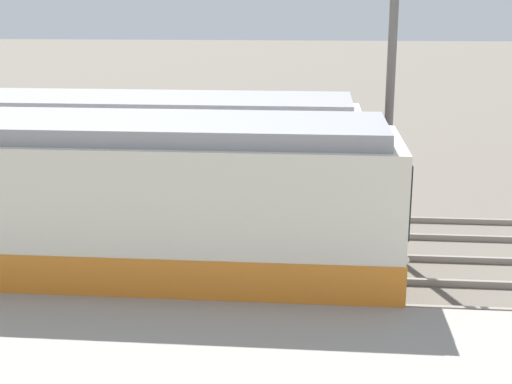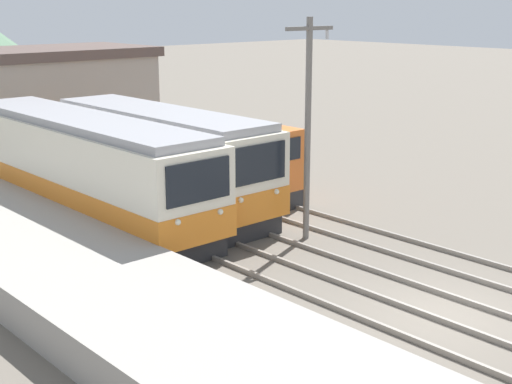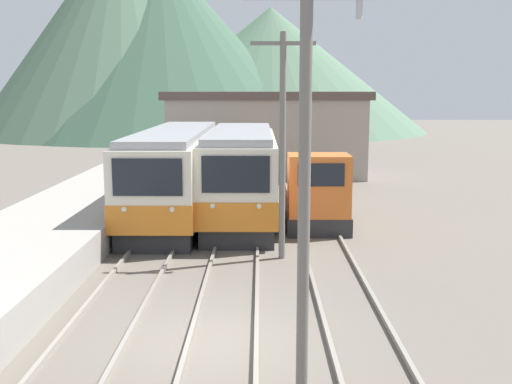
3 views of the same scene
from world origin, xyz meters
name	(u,v)px [view 2 (image 2 of 3)]	position (x,y,z in m)	size (l,w,h in m)	color
ground_plane	(447,314)	(0.00, 0.00, 0.00)	(200.00, 200.00, 0.00)	#665E54
platform_left	(263,382)	(-6.25, 0.00, 0.51)	(4.50, 54.00, 1.02)	gray
track_left	(382,344)	(-2.60, 0.00, 0.07)	(1.54, 60.00, 0.14)	gray
track_center	(451,309)	(0.20, 0.00, 0.07)	(1.54, 60.00, 0.14)	gray
track_right	(512,279)	(3.20, 0.00, 0.07)	(1.54, 60.00, 0.14)	gray
commuter_train_left	(84,172)	(-2.60, 13.31, 1.73)	(2.84, 13.42, 3.72)	#28282B
commuter_train_center	(160,163)	(0.20, 12.62, 1.74)	(2.84, 10.99, 3.75)	#28282B
shunting_locomotive	(240,170)	(3.20, 11.56, 1.21)	(2.40, 5.52, 3.00)	#28282B
catenary_mast_mid	(308,122)	(1.71, 6.52, 3.88)	(2.00, 0.20, 7.12)	slate
station_building	(30,100)	(1.41, 26.00, 2.67)	(12.60, 6.30, 5.29)	gray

